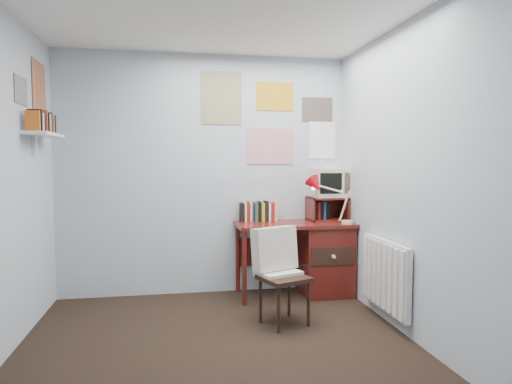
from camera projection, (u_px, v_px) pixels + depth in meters
The scene contains 13 objects.
ground at pixel (223, 364), 3.14m from camera, with size 3.50×3.50×0.00m, color black.
back_wall at pixel (205, 175), 4.77m from camera, with size 3.00×0.02×2.50m, color #A9B5C1.
right_wall at pixel (427, 181), 3.32m from camera, with size 0.02×3.50×2.50m, color #A9B5C1.
desk at pixel (319, 256), 4.77m from camera, with size 1.20×0.55×0.76m.
desk_chair at pixel (284, 278), 3.88m from camera, with size 0.41×0.39×0.80m, color black.
desk_lamp at pixel (348, 203), 4.60m from camera, with size 0.30×0.26×0.43m, color #B60C16.
tv_riser at pixel (327, 209), 4.87m from camera, with size 0.40×0.30×0.25m, color #5B1A14.
crt_tv at pixel (330, 181), 4.88m from camera, with size 0.35×0.33×0.34m, color beige.
book_row at pixel (268, 211), 4.83m from camera, with size 0.60×0.14×0.22m, color #5B1A14.
radiator at pixel (386, 275), 3.91m from camera, with size 0.09×0.80×0.60m, color white.
wall_shelf at pixel (44, 135), 3.86m from camera, with size 0.20×0.62×0.24m, color white.
posters_back at pixel (270, 118), 4.85m from camera, with size 1.20×0.01×0.90m, color white.
posters_left at pixel (30, 89), 3.82m from camera, with size 0.01×0.70×0.60m, color white.
Camera 1 is at (-0.32, -3.04, 1.40)m, focal length 32.00 mm.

